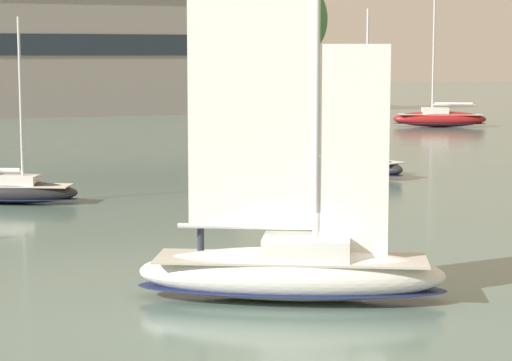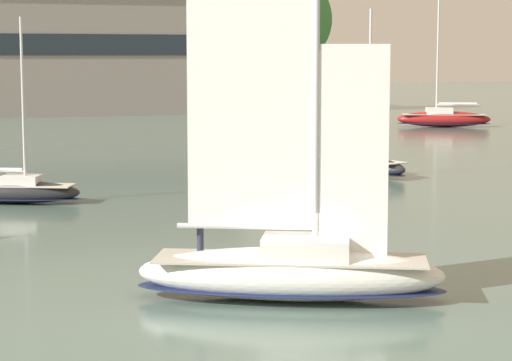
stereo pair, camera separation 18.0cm
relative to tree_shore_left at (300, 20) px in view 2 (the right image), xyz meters
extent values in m
plane|color=slate|center=(-35.18, -89.16, -11.18)|extent=(400.00, 400.00, 0.00)
cube|color=gray|center=(-24.96, 4.27, -3.86)|extent=(32.95, 14.42, 14.64)
cube|color=#1E2833|center=(-24.96, -3.01, -3.13)|extent=(29.66, 0.10, 2.34)
cylinder|color=brown|center=(0.00, 0.00, -6.87)|extent=(0.69, 0.69, 8.62)
ellipsoid|color=#3D7A3D|center=(0.00, 0.00, 0.05)|extent=(7.76, 7.76, 9.48)
ellipsoid|color=white|center=(-35.18, -89.16, -10.44)|extent=(8.94, 5.81, 1.48)
ellipsoid|color=#19234C|center=(-35.18, -89.16, -10.85)|extent=(9.03, 5.87, 0.18)
cube|color=#BCB7A8|center=(-35.18, -89.16, -10.00)|extent=(7.83, 5.03, 0.06)
cube|color=silver|center=(-34.79, -89.34, -9.67)|extent=(2.93, 2.56, 0.61)
cylinder|color=silver|center=(-34.55, -89.45, -4.53)|extent=(0.17, 0.17, 10.89)
cylinder|color=silver|center=(-36.33, -88.64, -9.10)|extent=(3.63, 1.75, 0.15)
cube|color=white|center=(-36.19, -88.71, -4.64)|extent=(3.30, 1.51, 8.93)
cube|color=white|center=(-33.58, -89.88, -6.98)|extent=(1.76, 0.81, 5.99)
cylinder|color=#232838|center=(-37.44, -87.82, -9.55)|extent=(0.26, 0.26, 0.85)
cylinder|color=#1E4CA5|center=(-37.44, -87.82, -8.80)|extent=(0.45, 0.45, 0.65)
sphere|color=tan|center=(-37.44, -87.82, -8.35)|extent=(0.24, 0.24, 0.24)
ellipsoid|color=#232328|center=(-40.77, -67.58, -10.65)|extent=(6.37, 4.16, 1.06)
ellipsoid|color=#19234C|center=(-40.77, -67.58, -10.94)|extent=(6.44, 4.20, 0.13)
cube|color=beige|center=(-40.77, -67.58, -10.33)|extent=(5.58, 3.59, 0.06)
cube|color=silver|center=(-40.49, -67.71, -10.09)|extent=(2.09, 1.83, 0.43)
cylinder|color=silver|center=(-40.32, -67.78, -6.42)|extent=(0.12, 0.12, 7.76)
ellipsoid|color=#232328|center=(-20.74, -62.90, -10.60)|extent=(3.82, 7.08, 1.16)
ellipsoid|color=#19234C|center=(-20.74, -62.90, -10.92)|extent=(3.86, 7.15, 0.14)
cube|color=silver|center=(-20.74, -62.90, -10.25)|extent=(3.29, 6.21, 0.06)
cube|color=silver|center=(-20.64, -63.22, -9.98)|extent=(1.84, 2.22, 0.48)
cylinder|color=silver|center=(-20.58, -63.42, -5.96)|extent=(0.14, 0.14, 8.53)
cylinder|color=silver|center=(-21.03, -61.95, -9.54)|extent=(1.01, 2.97, 0.12)
cylinder|color=white|center=(-21.03, -61.95, -9.46)|extent=(0.98, 2.70, 0.19)
ellipsoid|color=maroon|center=(3.20, -29.91, -10.42)|extent=(9.20, 5.88, 1.52)
ellipsoid|color=#19234C|center=(3.20, -29.91, -10.84)|extent=(9.29, 5.94, 0.18)
cube|color=#BCB7A8|center=(3.20, -29.91, -9.97)|extent=(8.06, 5.08, 0.06)
cube|color=silver|center=(2.79, -29.73, -9.63)|extent=(3.00, 2.61, 0.63)
cylinder|color=silver|center=(2.54, -29.62, -4.35)|extent=(0.18, 0.18, 11.18)
cylinder|color=silver|center=(4.39, -30.43, -9.05)|extent=(3.75, 1.75, 0.15)
cylinder|color=white|center=(4.39, -30.43, -8.94)|extent=(3.42, 1.67, 0.24)
camera|label=1|loc=(-45.22, -114.97, -4.29)|focal=70.00mm
camera|label=2|loc=(-45.05, -115.03, -4.29)|focal=70.00mm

